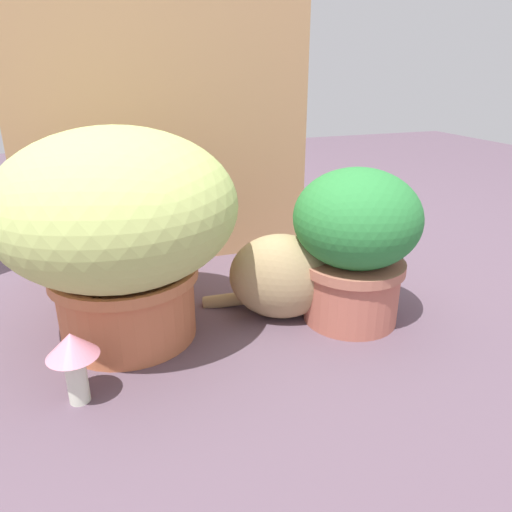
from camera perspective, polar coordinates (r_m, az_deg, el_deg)
name	(u,v)px	position (r m, az deg, el deg)	size (l,w,h in m)	color
ground_plane	(231,338)	(1.16, -2.98, -9.65)	(6.00, 6.00, 0.00)	#5C4856
cardboard_backdrop	(167,114)	(1.51, -10.48, 16.18)	(0.90, 0.03, 0.93)	tan
grass_planter	(119,223)	(1.10, -15.95, 3.73)	(0.53, 0.53, 0.49)	#C36B45
leafy_planter	(355,241)	(1.18, 11.68, 1.78)	(0.30, 0.30, 0.39)	#B56251
cat	(288,272)	(1.21, 3.79, -1.94)	(0.36, 0.27, 0.32)	tan
mushroom_ornament_pink	(73,354)	(0.97, -20.90, -10.77)	(0.10, 0.10, 0.15)	silver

